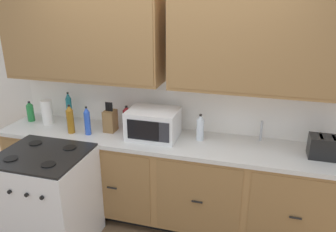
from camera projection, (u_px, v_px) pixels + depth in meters
wall_unit at (168, 59)px, 3.10m from camera, size 4.54×0.40×2.44m
counter_run at (163, 179)px, 3.33m from camera, size 3.37×0.64×0.92m
stove_range at (48, 199)px, 3.00m from camera, size 0.76×0.68×0.95m
microwave at (153, 124)px, 3.16m from camera, size 0.48×0.37×0.28m
toaster at (326, 147)px, 2.77m from camera, size 0.28×0.18×0.19m
knife_block at (110, 120)px, 3.32m from camera, size 0.11×0.14×0.31m
sink_faucet at (261, 131)px, 3.10m from camera, size 0.02×0.02×0.20m
paper_towel_roll at (47, 112)px, 3.50m from camera, size 0.12×0.12×0.26m
bottle_green at (30, 112)px, 3.58m from camera, size 0.08×0.08×0.22m
bottle_blue at (87, 121)px, 3.22m from camera, size 0.06×0.06×0.29m
bottle_amber at (70, 119)px, 3.26m from camera, size 0.07×0.07×0.30m
bottle_teal at (69, 107)px, 3.55m from camera, size 0.06×0.06×0.33m
bottle_clear at (200, 128)px, 3.10m from camera, size 0.07×0.07×0.26m
bottle_red at (127, 117)px, 3.39m from camera, size 0.08×0.08×0.24m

